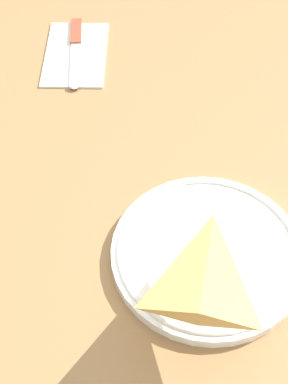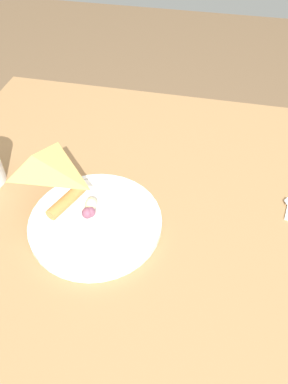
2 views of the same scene
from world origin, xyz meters
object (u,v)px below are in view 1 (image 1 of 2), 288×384
object	(u,v)px
plate_pizza	(208,253)
butter_knife	(76,48)
dining_table	(134,205)
napkin_folded	(76,54)

from	to	relation	value
plate_pizza	butter_knife	distance (m)	0.49
dining_table	plate_pizza	distance (m)	0.22
plate_pizza	butter_knife	xyz separation A→B (m)	(-0.47, -0.12, -0.01)
dining_table	butter_knife	size ratio (longest dim) A/B	6.04
plate_pizza	dining_table	bearing A→B (deg)	-158.71
napkin_folded	butter_knife	world-z (taller)	butter_knife
plate_pizza	napkin_folded	xyz separation A→B (m)	(-0.46, -0.13, -0.01)
dining_table	butter_knife	distance (m)	0.32
napkin_folded	butter_knife	xyz separation A→B (m)	(-0.01, 0.00, 0.00)
dining_table	napkin_folded	bearing A→B (deg)	-168.76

